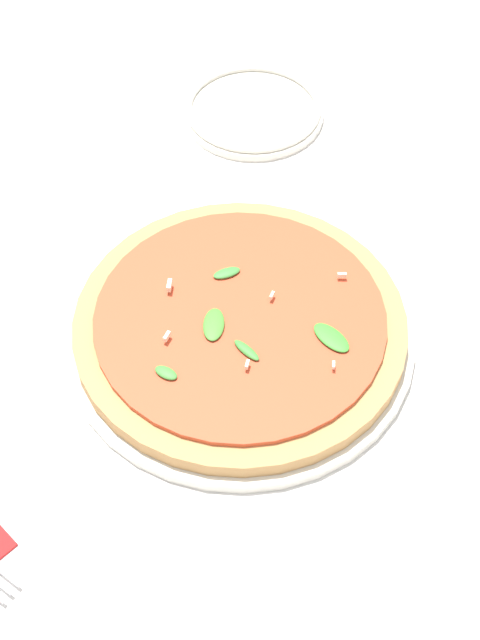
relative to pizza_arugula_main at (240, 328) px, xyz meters
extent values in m
plane|color=silver|center=(-0.02, -0.01, -0.02)|extent=(6.00, 6.00, 0.00)
cylinder|color=silver|center=(0.00, 0.00, -0.01)|extent=(0.37, 0.37, 0.01)
cylinder|color=#B7844C|center=(0.00, 0.00, 0.00)|extent=(0.35, 0.35, 0.02)
cylinder|color=#C64728|center=(0.00, 0.00, 0.02)|extent=(0.30, 0.30, 0.01)
ellipsoid|color=#3F8335|center=(0.00, -0.10, 0.02)|extent=(0.03, 0.02, 0.01)
ellipsoid|color=#3B8C2E|center=(0.09, 0.04, 0.02)|extent=(0.05, 0.03, 0.01)
ellipsoid|color=#3B8136|center=(-0.05, 0.03, 0.02)|extent=(0.02, 0.03, 0.01)
ellipsoid|color=#3B8333|center=(0.04, -0.03, 0.02)|extent=(0.03, 0.01, 0.01)
ellipsoid|color=#42822E|center=(-0.01, -0.03, 0.02)|extent=(0.04, 0.05, 0.01)
cube|color=#EFE5C6|center=(0.11, 0.02, 0.03)|extent=(0.01, 0.01, 0.00)
cube|color=#EFE5C6|center=(0.05, -0.04, 0.03)|extent=(0.01, 0.01, 0.01)
cube|color=#EFE5C6|center=(0.01, 0.04, 0.03)|extent=(0.01, 0.01, 0.00)
cube|color=#EFE5C6|center=(0.04, 0.11, 0.03)|extent=(0.01, 0.01, 0.01)
cube|color=#EFE5C6|center=(-0.08, -0.03, 0.03)|extent=(0.01, 0.01, 0.01)
cube|color=#EFE5C6|center=(-0.03, -0.07, 0.03)|extent=(0.01, 0.01, 0.01)
cube|color=silver|center=(0.03, -0.33, -0.01)|extent=(0.04, 0.01, 0.00)
cylinder|color=silver|center=(-0.24, 0.28, -0.01)|extent=(0.18, 0.18, 0.01)
torus|color=silver|center=(-0.24, 0.28, 0.00)|extent=(0.18, 0.18, 0.01)
camera|label=1|loc=(0.39, -0.41, 0.73)|focal=50.00mm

